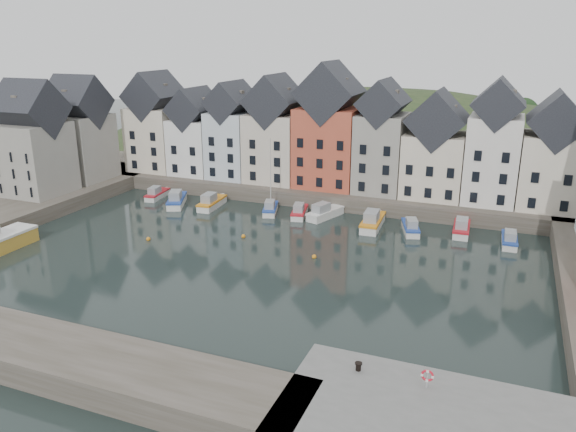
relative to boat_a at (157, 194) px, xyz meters
The scene contains 20 objects.
ground 29.97m from the boat_a, 38.43° to the right, with size 260.00×260.00×0.00m, color black.
far_quay 26.09m from the boat_a, 25.86° to the left, with size 90.00×16.00×2.00m, color #464135.
left_quay 20.67m from the boat_a, 130.89° to the right, with size 14.00×54.00×2.00m, color #464135.
near_quay 59.66m from the boat_a, 40.35° to the right, with size 18.00×10.00×2.00m, color #60605E.
hillside 47.89m from the boat_a, 57.85° to the left, with size 153.60×70.40×64.00m.
far_terrace 29.47m from the boat_a, 19.36° to the left, with size 72.37×8.16×17.78m.
left_terrace 15.86m from the boat_a, 157.76° to the right, with size 7.65×17.00×15.69m.
mooring_buoys 23.58m from the boat_a, 34.32° to the right, with size 20.50×5.50×0.50m.
boat_a is the anchor object (origin of this frame).
boat_b 5.17m from the boat_a, 23.40° to the right, with size 4.54×6.82×2.52m.
boat_c 9.97m from the boat_a, ahead, with size 2.44×6.41×2.41m.
boat_d 18.55m from the boat_a, ahead, with size 3.22×5.63×10.28m.
boat_e 22.75m from the boat_a, ahead, with size 2.83×5.67×2.09m.
boat_f 26.07m from the boat_a, ahead, with size 3.76×6.41×2.35m.
boat_g 32.96m from the boat_a, ahead, with size 2.54×7.07×2.67m.
boat_h 37.69m from the boat_a, ahead, with size 3.22×5.73×2.10m.
boat_i 43.49m from the boat_a, ahead, with size 2.18×6.13×2.32m.
boat_j 49.03m from the boat_a, ahead, with size 1.91×5.45×2.07m.
mooring_bollard 53.84m from the boat_a, 41.60° to the right, with size 0.48×0.48×0.56m.
life_ring_post 57.47m from the boat_a, 38.88° to the right, with size 0.80×0.17×1.30m.
Camera 1 is at (24.36, -48.50, 22.90)m, focal length 35.00 mm.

